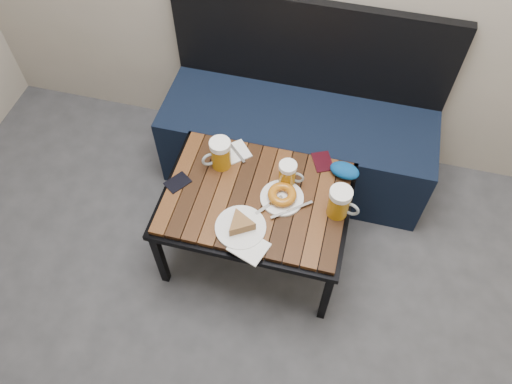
% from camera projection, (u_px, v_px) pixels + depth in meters
% --- Properties ---
extents(room_shell, '(4.00, 4.00, 4.00)m').
position_uv_depth(room_shell, '(303.00, 115.00, 0.74)').
color(room_shell, gray).
rests_on(room_shell, ground).
extents(bench, '(1.40, 0.50, 0.95)m').
position_uv_depth(bench, '(297.00, 136.00, 2.67)').
color(bench, black).
rests_on(bench, ground).
extents(cafe_table, '(0.84, 0.62, 0.47)m').
position_uv_depth(cafe_table, '(256.00, 201.00, 2.24)').
color(cafe_table, black).
rests_on(cafe_table, ground).
extents(beer_mug_left, '(0.14, 0.13, 0.15)m').
position_uv_depth(beer_mug_left, '(220.00, 154.00, 2.25)').
color(beer_mug_left, '#A66E0D').
rests_on(beer_mug_left, cafe_table).
extents(beer_mug_centre, '(0.12, 0.08, 0.13)m').
position_uv_depth(beer_mug_centre, '(288.00, 174.00, 2.20)').
color(beer_mug_centre, '#A66E0D').
rests_on(beer_mug_centre, cafe_table).
extents(beer_mug_right, '(0.15, 0.11, 0.15)m').
position_uv_depth(beer_mug_right, '(340.00, 202.00, 2.09)').
color(beer_mug_right, '#A66E0D').
rests_on(beer_mug_right, cafe_table).
extents(plate_pie, '(0.22, 0.22, 0.06)m').
position_uv_depth(plate_pie, '(240.00, 225.00, 2.09)').
color(plate_pie, white).
rests_on(plate_pie, cafe_table).
extents(plate_bagel, '(0.23, 0.22, 0.05)m').
position_uv_depth(plate_bagel, '(282.00, 196.00, 2.18)').
color(plate_bagel, white).
rests_on(plate_bagel, cafe_table).
extents(napkin_left, '(0.17, 0.17, 0.01)m').
position_uv_depth(napkin_left, '(236.00, 152.00, 2.35)').
color(napkin_left, white).
rests_on(napkin_left, cafe_table).
extents(napkin_right, '(0.18, 0.16, 0.01)m').
position_uv_depth(napkin_right, '(249.00, 247.00, 2.06)').
color(napkin_right, white).
rests_on(napkin_right, cafe_table).
extents(passport_navy, '(0.12, 0.13, 0.01)m').
position_uv_depth(passport_navy, '(178.00, 182.00, 2.25)').
color(passport_navy, black).
rests_on(passport_navy, cafe_table).
extents(passport_burgundy, '(0.12, 0.14, 0.01)m').
position_uv_depth(passport_burgundy, '(323.00, 162.00, 2.32)').
color(passport_burgundy, black).
rests_on(passport_burgundy, cafe_table).
extents(knit_pouch, '(0.15, 0.11, 0.06)m').
position_uv_depth(knit_pouch, '(345.00, 171.00, 2.25)').
color(knit_pouch, navy).
rests_on(knit_pouch, cafe_table).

